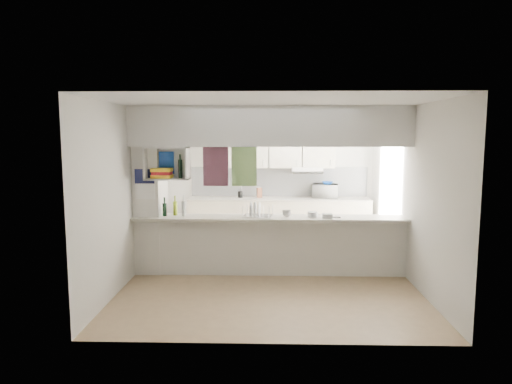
{
  "coord_description": "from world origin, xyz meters",
  "views": [
    {
      "loc": [
        -0.02,
        -6.94,
        2.17
      ],
      "look_at": [
        -0.22,
        0.5,
        1.24
      ],
      "focal_mm": 32.0,
      "sensor_mm": 36.0,
      "label": 1
    }
  ],
  "objects_px": {
    "bowl": "(327,183)",
    "wine_bottles": "(175,208)",
    "dish_rack": "(258,210)",
    "microwave": "(325,191)"
  },
  "relations": [
    {
      "from": "bowl",
      "to": "wine_bottles",
      "type": "bearing_deg",
      "value": -141.75
    },
    {
      "from": "microwave",
      "to": "bowl",
      "type": "bearing_deg",
      "value": 146.16
    },
    {
      "from": "bowl",
      "to": "wine_bottles",
      "type": "xyz_separation_m",
      "value": [
        -2.63,
        -2.07,
        -0.19
      ]
    },
    {
      "from": "microwave",
      "to": "wine_bottles",
      "type": "height_order",
      "value": "wine_bottles"
    },
    {
      "from": "bowl",
      "to": "dish_rack",
      "type": "distance_m",
      "value": 2.48
    },
    {
      "from": "dish_rack",
      "to": "wine_bottles",
      "type": "bearing_deg",
      "value": -171.22
    },
    {
      "from": "dish_rack",
      "to": "wine_bottles",
      "type": "xyz_separation_m",
      "value": [
        -1.29,
        0.0,
        0.03
      ]
    },
    {
      "from": "microwave",
      "to": "wine_bottles",
      "type": "xyz_separation_m",
      "value": [
        -2.59,
        -2.11,
        -0.02
      ]
    },
    {
      "from": "microwave",
      "to": "dish_rack",
      "type": "bearing_deg",
      "value": 66.46
    },
    {
      "from": "bowl",
      "to": "dish_rack",
      "type": "xyz_separation_m",
      "value": [
        -1.34,
        -2.08,
        -0.21
      ]
    }
  ]
}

